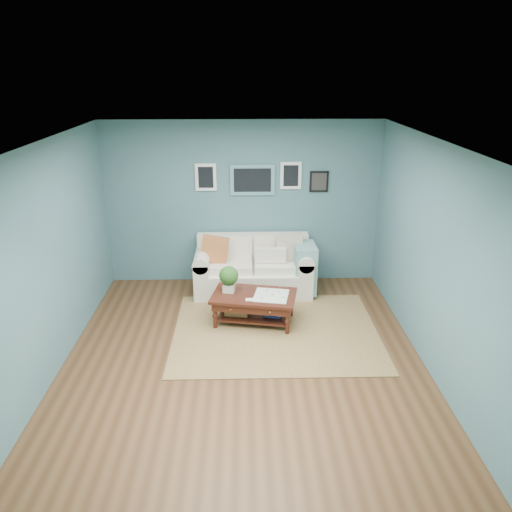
{
  "coord_description": "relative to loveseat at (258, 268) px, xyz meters",
  "views": [
    {
      "loc": [
        0.02,
        -5.48,
        3.48
      ],
      "look_at": [
        0.18,
        1.0,
        1.0
      ],
      "focal_mm": 35.0,
      "sensor_mm": 36.0,
      "label": 1
    }
  ],
  "objects": [
    {
      "name": "loveseat",
      "position": [
        0.0,
        0.0,
        0.0
      ],
      "size": [
        1.93,
        0.87,
        0.99
      ],
      "color": "white",
      "rests_on": "ground"
    },
    {
      "name": "area_rug",
      "position": [
        0.2,
        -1.38,
        -0.4
      ],
      "size": [
        2.83,
        2.26,
        0.01
      ],
      "primitive_type": "cube",
      "color": "brown",
      "rests_on": "ground"
    },
    {
      "name": "room_shell",
      "position": [
        -0.24,
        -1.97,
        0.96
      ],
      "size": [
        5.0,
        5.02,
        2.7
      ],
      "color": "brown",
      "rests_on": "ground"
    },
    {
      "name": "coffee_table",
      "position": [
        -0.15,
        -1.08,
        -0.04
      ],
      "size": [
        1.28,
        0.89,
        0.82
      ],
      "rotation": [
        0.0,
        0.0,
        -0.19
      ],
      "color": "black",
      "rests_on": "ground"
    }
  ]
}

